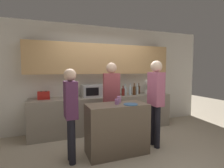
# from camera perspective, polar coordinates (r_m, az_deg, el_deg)

# --- Properties ---
(ground_plane) EXTENTS (14.00, 14.00, 0.00)m
(ground_plane) POSITION_cam_1_polar(r_m,az_deg,el_deg) (3.49, 5.34, -21.81)
(ground_plane) COLOR #BCAD93
(back_wall) EXTENTS (6.40, 0.40, 2.70)m
(back_wall) POSITION_cam_1_polar(r_m,az_deg,el_deg) (4.67, -3.56, 4.46)
(back_wall) COLOR silver
(back_wall) RESTS_ON ground_plane
(back_counter) EXTENTS (3.60, 0.62, 0.88)m
(back_counter) POSITION_cam_1_polar(r_m,az_deg,el_deg) (4.55, -2.46, -9.48)
(back_counter) COLOR gray
(back_counter) RESTS_ON ground_plane
(kitchen_island) EXTENTS (1.11, 0.55, 0.93)m
(kitchen_island) POSITION_cam_1_polar(r_m,az_deg,el_deg) (3.35, 1.57, -14.35)
(kitchen_island) COLOR brown
(kitchen_island) RESTS_ON ground_plane
(microwave) EXTENTS (0.52, 0.39, 0.30)m
(microwave) POSITION_cam_1_polar(r_m,az_deg,el_deg) (4.39, -6.40, -2.17)
(microwave) COLOR #B7BABC
(microwave) RESTS_ON back_counter
(toaster) EXTENTS (0.26, 0.16, 0.18)m
(toaster) POSITION_cam_1_polar(r_m,az_deg,el_deg) (4.27, -21.41, -3.48)
(toaster) COLOR #B21E19
(toaster) RESTS_ON back_counter
(potted_plant) EXTENTS (0.14, 0.14, 0.40)m
(potted_plant) POSITION_cam_1_polar(r_m,az_deg,el_deg) (5.02, 11.36, -0.82)
(potted_plant) COLOR silver
(potted_plant) RESTS_ON back_counter
(bottle_0) EXTENTS (0.09, 0.09, 0.26)m
(bottle_0) POSITION_cam_1_polar(r_m,az_deg,el_deg) (4.64, 1.44, -2.41)
(bottle_0) COLOR silver
(bottle_0) RESTS_ON back_counter
(bottle_1) EXTENTS (0.09, 0.09, 0.26)m
(bottle_1) POSITION_cam_1_polar(r_m,az_deg,el_deg) (4.54, 3.63, -2.57)
(bottle_1) COLOR maroon
(bottle_1) RESTS_ON back_counter
(bottle_2) EXTENTS (0.08, 0.08, 0.30)m
(bottle_2) POSITION_cam_1_polar(r_m,az_deg,el_deg) (4.67, 4.34, -2.19)
(bottle_2) COLOR silver
(bottle_2) RESTS_ON back_counter
(bottle_3) EXTENTS (0.07, 0.07, 0.31)m
(bottle_3) POSITION_cam_1_polar(r_m,az_deg,el_deg) (4.69, 5.98, -2.11)
(bottle_3) COLOR silver
(bottle_3) RESTS_ON back_counter
(bottle_4) EXTENTS (0.08, 0.08, 0.32)m
(bottle_4) POSITION_cam_1_polar(r_m,az_deg,el_deg) (4.70, 7.25, -2.08)
(bottle_4) COLOR #472814
(bottle_4) RESTS_ON back_counter
(bottle_5) EXTENTS (0.07, 0.07, 0.30)m
(bottle_5) POSITION_cam_1_polar(r_m,az_deg,el_deg) (4.78, 8.22, -2.04)
(bottle_5) COLOR silver
(bottle_5) RESTS_ON back_counter
(bottle_6) EXTENTS (0.07, 0.07, 0.30)m
(bottle_6) POSITION_cam_1_polar(r_m,az_deg,el_deg) (4.96, 8.73, -1.81)
(bottle_6) COLOR #472814
(bottle_6) RESTS_ON back_counter
(plate_on_island) EXTENTS (0.26, 0.26, 0.01)m
(plate_on_island) POSITION_cam_1_polar(r_m,az_deg,el_deg) (3.18, 6.14, -6.60)
(plate_on_island) COLOR #2D5684
(plate_on_island) RESTS_ON kitchen_island
(cup_0) EXTENTS (0.08, 0.08, 0.10)m
(cup_0) POSITION_cam_1_polar(r_m,az_deg,el_deg) (3.20, 1.64, -5.79)
(cup_0) COLOR #A368A9
(cup_0) RESTS_ON kitchen_island
(cup_1) EXTENTS (0.08, 0.08, 0.12)m
(cup_1) POSITION_cam_1_polar(r_m,az_deg,el_deg) (3.38, 2.29, -5.02)
(cup_1) COLOR #C784BF
(cup_1) RESTS_ON kitchen_island
(person_left) EXTENTS (0.21, 0.35, 1.57)m
(person_left) POSITION_cam_1_polar(r_m,az_deg,el_deg) (2.99, -13.34, -7.56)
(person_left) COLOR black
(person_left) RESTS_ON ground_plane
(person_center) EXTENTS (0.23, 0.34, 1.73)m
(person_center) POSITION_cam_1_polar(r_m,az_deg,el_deg) (3.60, 14.09, -3.70)
(person_center) COLOR black
(person_center) RESTS_ON ground_plane
(person_right) EXTENTS (0.37, 0.25, 1.70)m
(person_right) POSITION_cam_1_polar(r_m,az_deg,el_deg) (3.74, -0.19, -3.56)
(person_right) COLOR black
(person_right) RESTS_ON ground_plane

